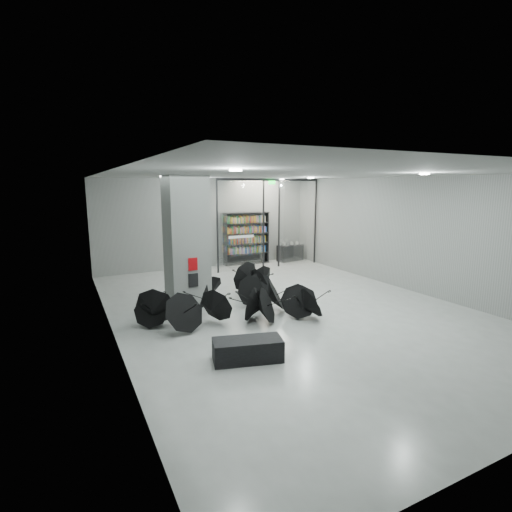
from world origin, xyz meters
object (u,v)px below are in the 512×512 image
bench (248,350)px  umbrella_cluster (242,302)px  shop_counter (290,253)px  column (186,240)px  bookshelf (246,238)px

bench → umbrella_cluster: umbrella_cluster is taller
shop_counter → umbrella_cluster: 8.22m
bench → shop_counter: 11.33m
column → shop_counter: size_ratio=3.00×
shop_counter → bench: bearing=-136.2°
column → bookshelf: bearing=47.6°
column → bookshelf: size_ratio=1.63×
column → bench: column is taller
column → shop_counter: (6.60, 4.42, -1.60)m
bench → bookshelf: bearing=79.6°
shop_counter → umbrella_cluster: umbrella_cluster is taller
bench → shop_counter: (6.72, 9.12, 0.16)m
shop_counter → column: bearing=-156.0°
bookshelf → umbrella_cluster: bearing=-112.9°
column → bookshelf: 6.48m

